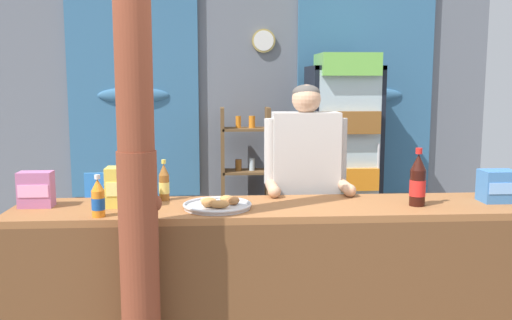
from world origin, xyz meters
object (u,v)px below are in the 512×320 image
soda_bottle_cola (418,181)px  snack_box_instant_noodle (124,187)px  soda_bottle_orange_soda (98,199)px  snack_box_biscuit (498,186)px  soda_bottle_iced_tea (164,183)px  drink_fridge (343,146)px  shopkeeper (306,175)px  snack_box_wafer (36,189)px  plastic_lawn_chair (109,218)px  bottle_shelf_rack (245,177)px  timber_post (137,162)px  pastry_tray (218,205)px  stall_counter (281,271)px

soda_bottle_cola → snack_box_instant_noodle: bearing=176.9°
soda_bottle_orange_soda → snack_box_biscuit: (2.29, 0.22, -0.00)m
soda_bottle_iced_tea → snack_box_biscuit: (1.98, -0.17, -0.01)m
soda_bottle_cola → soda_bottle_iced_tea: soda_bottle_cola is taller
drink_fridge → soda_bottle_cola: bearing=-90.8°
drink_fridge → snack_box_instant_noodle: size_ratio=8.32×
shopkeeper → snack_box_wafer: 1.67m
plastic_lawn_chair → drink_fridge: bearing=12.6°
shopkeeper → soda_bottle_cola: bearing=-43.5°
bottle_shelf_rack → soda_bottle_iced_tea: 2.17m
plastic_lawn_chair → soda_bottle_cola: bearing=-37.9°
shopkeeper → snack_box_instant_noodle: 1.20m
timber_post → soda_bottle_orange_soda: bearing=138.0°
soda_bottle_cola → pastry_tray: bearing=179.6°
shopkeeper → pastry_tray: bearing=-137.6°
snack_box_biscuit → stall_counter: bearing=-174.5°
timber_post → stall_counter: bearing=22.5°
stall_counter → snack_box_instant_noodle: 1.02m
shopkeeper → soda_bottle_iced_tea: bearing=-161.9°
bottle_shelf_rack → plastic_lawn_chair: 1.40m
bottle_shelf_rack → soda_bottle_iced_tea: bottle_shelf_rack is taller
stall_counter → soda_bottle_iced_tea: soda_bottle_iced_tea is taller
soda_bottle_iced_tea → soda_bottle_cola: bearing=-9.4°
soda_bottle_cola → soda_bottle_orange_soda: size_ratio=1.48×
soda_bottle_iced_tea → pastry_tray: size_ratio=0.64×
snack_box_biscuit → snack_box_instant_noodle: snack_box_instant_noodle is taller
stall_counter → snack_box_wafer: (-1.39, 0.16, 0.46)m
snack_box_wafer → snack_box_instant_noodle: 0.50m
shopkeeper → snack_box_biscuit: 1.18m
plastic_lawn_chair → pastry_tray: bearing=-60.0°
shopkeeper → soda_bottle_orange_soda: shopkeeper is taller
bottle_shelf_rack → timber_post: bearing=-103.8°
drink_fridge → soda_bottle_iced_tea: (-1.50, -1.84, 0.01)m
drink_fridge → soda_bottle_orange_soda: drink_fridge is taller
soda_bottle_cola → plastic_lawn_chair: bearing=142.1°
stall_counter → plastic_lawn_chair: 2.11m
drink_fridge → snack_box_instant_noodle: 2.63m
shopkeeper → soda_bottle_orange_soda: (-1.21, -0.69, 0.00)m
timber_post → soda_bottle_iced_tea: (0.07, 0.61, -0.22)m
shopkeeper → snack_box_instant_noodle: size_ratio=7.14×
shopkeeper → drink_fridge: bearing=69.1°
timber_post → snack_box_wafer: 0.83m
stall_counter → timber_post: 1.06m
stall_counter → snack_box_instant_noodle: bearing=170.9°
soda_bottle_orange_soda → snack_box_biscuit: 2.30m
drink_fridge → plastic_lawn_chair: 2.22m
soda_bottle_orange_soda → snack_box_biscuit: size_ratio=1.13×
timber_post → soda_bottle_iced_tea: bearing=83.4°
soda_bottle_orange_soda → stall_counter: bearing=5.5°
stall_counter → snack_box_instant_noodle: snack_box_instant_noodle is taller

